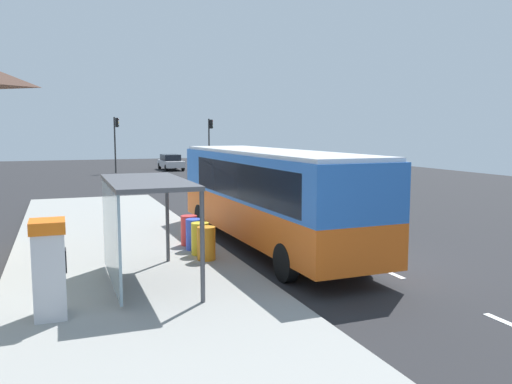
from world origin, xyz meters
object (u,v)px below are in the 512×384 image
at_px(bus, 268,192).
at_px(recycling_bin_orange, 206,243).
at_px(sedan_near, 171,162).
at_px(recycling_bin_blue, 194,234).
at_px(traffic_light_near_side, 210,136).
at_px(recycling_bin_red, 189,230).
at_px(traffic_light_far_side, 116,136).
at_px(bus_shelter, 134,205).
at_px(ticket_machine, 49,268).
at_px(white_van, 208,165).
at_px(recycling_bin_yellow, 200,239).

height_order(bus, recycling_bin_orange, bus).
relative_size(sedan_near, recycling_bin_blue, 4.68).
relative_size(recycling_bin_blue, traffic_light_near_side, 0.19).
distance_m(recycling_bin_red, traffic_light_far_side, 32.97).
distance_m(recycling_bin_red, traffic_light_near_side, 33.58).
relative_size(recycling_bin_red, bus_shelter, 0.24).
bearing_deg(ticket_machine, white_van, 68.28).
distance_m(recycling_bin_orange, traffic_light_far_side, 35.06).
relative_size(sedan_near, recycling_bin_yellow, 4.68).
xyz_separation_m(ticket_machine, recycling_bin_blue, (4.08, 4.80, -0.52)).
relative_size(recycling_bin_yellow, traffic_light_near_side, 0.19).
relative_size(bus, white_van, 2.10).
xyz_separation_m(recycling_bin_yellow, traffic_light_far_side, (1.10, 34.24, 2.72)).
xyz_separation_m(white_van, traffic_light_far_side, (-5.30, 12.03, 2.03)).
relative_size(white_van, bus_shelter, 1.32).
bearing_deg(traffic_light_near_side, white_van, -106.38).
bearing_deg(ticket_machine, recycling_bin_orange, 39.81).
bearing_deg(traffic_light_near_side, bus, -102.46).
height_order(recycling_bin_yellow, traffic_light_near_side, traffic_light_near_side).
xyz_separation_m(sedan_near, recycling_bin_blue, (-6.50, -35.67, -0.14)).
bearing_deg(bus_shelter, recycling_bin_yellow, 46.93).
height_order(recycling_bin_orange, traffic_light_far_side, traffic_light_far_side).
relative_size(recycling_bin_yellow, traffic_light_far_side, 0.19).
xyz_separation_m(bus, traffic_light_near_side, (7.21, 32.63, 1.46)).
bearing_deg(traffic_light_near_side, bus_shelter, -108.40).
xyz_separation_m(sedan_near, recycling_bin_red, (-6.50, -34.97, -0.14)).
relative_size(white_van, recycling_bin_blue, 5.54).
bearing_deg(ticket_machine, sedan_near, 75.35).
height_order(recycling_bin_orange, bus_shelter, bus_shelter).
bearing_deg(sedan_near, recycling_bin_red, -100.53).
bearing_deg(sedan_near, bus, -96.43).
bearing_deg(traffic_light_near_side, recycling_bin_blue, -106.50).
distance_m(white_van, traffic_light_near_side, 11.86).
distance_m(white_van, ticket_machine, 28.33).
height_order(sedan_near, recycling_bin_orange, sedan_near).
bearing_deg(recycling_bin_yellow, white_van, 73.93).
relative_size(recycling_bin_yellow, recycling_bin_red, 1.00).
bearing_deg(recycling_bin_orange, sedan_near, 80.06).
xyz_separation_m(sedan_near, traffic_light_near_side, (3.20, -2.93, 2.51)).
bearing_deg(bus_shelter, ticket_machine, -137.13).
relative_size(white_van, recycling_bin_yellow, 5.54).
bearing_deg(recycling_bin_blue, bus_shelter, -125.81).
height_order(white_van, ticket_machine, white_van).
relative_size(traffic_light_far_side, bus_shelter, 1.27).
distance_m(recycling_bin_yellow, bus_shelter, 3.55).
xyz_separation_m(recycling_bin_red, traffic_light_near_side, (9.70, 32.04, 2.65)).
bearing_deg(ticket_machine, recycling_bin_red, 53.42).
xyz_separation_m(bus, recycling_bin_yellow, (-2.49, -0.81, -1.19)).
height_order(white_van, recycling_bin_yellow, white_van).
bearing_deg(ticket_machine, recycling_bin_blue, 49.63).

